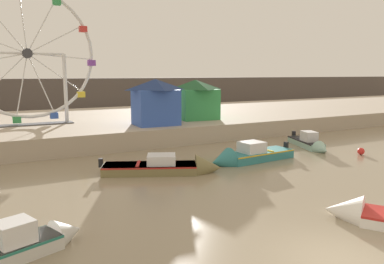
{
  "coord_description": "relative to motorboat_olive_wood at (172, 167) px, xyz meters",
  "views": [
    {
      "loc": [
        -8.03,
        -6.4,
        5.07
      ],
      "look_at": [
        1.3,
        10.94,
        2.0
      ],
      "focal_mm": 35.21,
      "sensor_mm": 36.0,
      "label": 1
    }
  ],
  "objects": [
    {
      "name": "ground_plane",
      "position": [
        0.02,
        -10.67,
        -0.31
      ],
      "size": [
        240.0,
        240.0,
        0.0
      ],
      "primitive_type": "plane",
      "color": "gray"
    },
    {
      "name": "quay_promenade",
      "position": [
        0.02,
        15.58,
        0.34
      ],
      "size": [
        110.0,
        18.87,
        1.29
      ],
      "primitive_type": "cube",
      "color": "tan",
      "rests_on": "ground_plane"
    },
    {
      "name": "distant_town_skyline",
      "position": [
        0.02,
        36.42,
        1.89
      ],
      "size": [
        140.0,
        3.0,
        4.4
      ],
      "primitive_type": "cube",
      "color": "#564C47",
      "rests_on": "ground_plane"
    },
    {
      "name": "motorboat_olive_wood",
      "position": [
        0.0,
        0.0,
        0.0
      ],
      "size": [
        6.1,
        3.88,
        1.44
      ],
      "rotation": [
        0.0,
        0.0,
        5.85
      ],
      "color": "olive",
      "rests_on": "ground_plane"
    },
    {
      "name": "motorboat_pale_grey",
      "position": [
        -7.48,
        -6.06,
        0.02
      ],
      "size": [
        4.17,
        2.35,
        1.36
      ],
      "rotation": [
        0.0,
        0.0,
        0.35
      ],
      "color": "silver",
      "rests_on": "ground_plane"
    },
    {
      "name": "motorboat_teal_painted",
      "position": [
        4.82,
        0.19,
        0.04
      ],
      "size": [
        5.85,
        1.92,
        1.59
      ],
      "rotation": [
        0.0,
        0.0,
        3.22
      ],
      "color": "teal",
      "rests_on": "ground_plane"
    },
    {
      "name": "motorboat_seafoam",
      "position": [
        11.14,
        1.39,
        0.03
      ],
      "size": [
        2.46,
        4.87,
        1.39
      ],
      "rotation": [
        0.0,
        0.0,
        4.39
      ],
      "color": "#93BCAD",
      "rests_on": "ground_plane"
    },
    {
      "name": "ferris_wheel_white_frame",
      "position": [
        -5.37,
        13.0,
        5.98
      ],
      "size": [
        9.67,
        1.2,
        9.95
      ],
      "color": "silver",
      "rests_on": "quay_promenade"
    },
    {
      "name": "carnival_booth_green_kiosk",
      "position": [
        7.2,
        10.62,
        2.68
      ],
      "size": [
        3.72,
        3.89,
        3.27
      ],
      "rotation": [
        0.0,
        0.0,
        -0.09
      ],
      "color": "#33934C",
      "rests_on": "quay_promenade"
    },
    {
      "name": "carnival_booth_blue_tent",
      "position": [
        2.76,
        8.6,
        2.74
      ],
      "size": [
        3.48,
        2.84,
        3.38
      ],
      "rotation": [
        0.0,
        0.0,
        -0.04
      ],
      "color": "#3356B7",
      "rests_on": "quay_promenade"
    },
    {
      "name": "mooring_buoy_orange",
      "position": [
        12.37,
        -1.67,
        -0.09
      ],
      "size": [
        0.44,
        0.44,
        0.44
      ],
      "primitive_type": "sphere",
      "color": "red",
      "rests_on": "ground_plane"
    }
  ]
}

